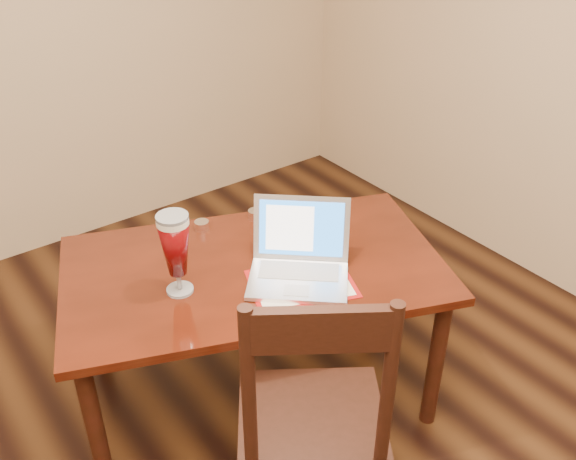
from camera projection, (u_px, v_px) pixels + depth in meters
room_shell at (240, 58)px, 1.06m from camera, size 4.51×5.01×2.71m
dining_table at (253, 280)px, 2.47m from camera, size 1.63×1.27×0.99m
dining_chair at (313, 424)px, 1.99m from camera, size 0.63×0.63×1.09m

